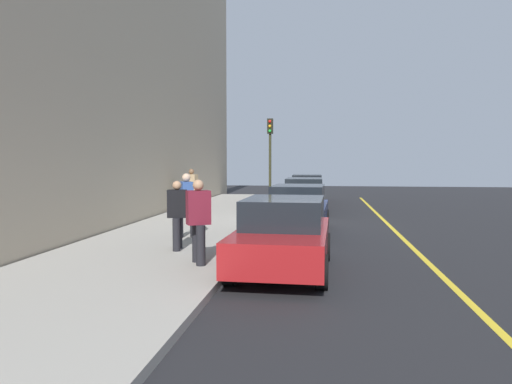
% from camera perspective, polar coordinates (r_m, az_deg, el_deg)
% --- Properties ---
extents(ground_plane, '(56.00, 56.00, 0.00)m').
position_cam_1_polar(ground_plane, '(17.07, 4.90, -4.08)').
color(ground_plane, black).
extents(sidewalk, '(28.00, 4.60, 0.15)m').
position_cam_1_polar(sidewalk, '(17.53, -5.95, -3.63)').
color(sidewalk, '#A39E93').
rests_on(sidewalk, ground).
extents(building_facade, '(32.00, 0.80, 15.00)m').
position_cam_1_polar(building_facade, '(18.96, -14.71, 19.48)').
color(building_facade, tan).
rests_on(building_facade, ground).
extents(lane_stripe_centre, '(28.00, 0.14, 0.01)m').
position_cam_1_polar(lane_stripe_centre, '(17.22, 15.63, -4.12)').
color(lane_stripe_centre, gold).
rests_on(lane_stripe_centre, ground).
extents(snow_bank_curb, '(5.48, 0.56, 0.22)m').
position_cam_1_polar(snow_bank_curb, '(14.47, 1.61, -5.02)').
color(snow_bank_curb, white).
rests_on(snow_bank_curb, ground).
extents(parked_car_maroon, '(4.72, 1.96, 1.51)m').
position_cam_1_polar(parked_car_maroon, '(27.65, 5.97, 0.46)').
color(parked_car_maroon, black).
rests_on(parked_car_maroon, ground).
extents(parked_car_charcoal, '(4.73, 1.92, 1.51)m').
position_cam_1_polar(parked_car_charcoal, '(22.04, 5.63, -0.35)').
color(parked_car_charcoal, black).
rests_on(parked_car_charcoal, ground).
extents(parked_car_navy, '(4.33, 2.03, 1.51)m').
position_cam_1_polar(parked_car_navy, '(15.58, 4.88, -2.01)').
color(parked_car_navy, black).
rests_on(parked_car_navy, ground).
extents(parked_car_red, '(4.18, 1.99, 1.51)m').
position_cam_1_polar(parked_car_red, '(10.18, 3.20, -5.03)').
color(parked_car_red, black).
rests_on(parked_car_red, ground).
extents(pedestrian_blue_coat, '(0.57, 0.55, 1.79)m').
position_cam_1_polar(pedestrian_blue_coat, '(13.81, -8.11, -1.31)').
color(pedestrian_blue_coat, black).
rests_on(pedestrian_blue_coat, sidewalk).
extents(pedestrian_burgundy_coat, '(0.54, 0.56, 1.76)m').
position_cam_1_polar(pedestrian_burgundy_coat, '(10.21, -6.73, -3.15)').
color(pedestrian_burgundy_coat, black).
rests_on(pedestrian_burgundy_coat, sidewalk).
extents(pedestrian_black_coat, '(0.55, 0.49, 1.67)m').
position_cam_1_polar(pedestrian_black_coat, '(11.90, -9.17, -2.44)').
color(pedestrian_black_coat, black).
rests_on(pedestrian_black_coat, sidewalk).
extents(pedestrian_tan_coat, '(0.58, 0.55, 1.80)m').
position_cam_1_polar(pedestrian_tan_coat, '(21.24, -7.53, 0.43)').
color(pedestrian_tan_coat, black).
rests_on(pedestrian_tan_coat, sidewalk).
extents(traffic_light_pole, '(0.35, 0.26, 4.11)m').
position_cam_1_polar(traffic_light_pole, '(23.01, 1.65, 5.29)').
color(traffic_light_pole, '#2D2D19').
rests_on(traffic_light_pole, sidewalk).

